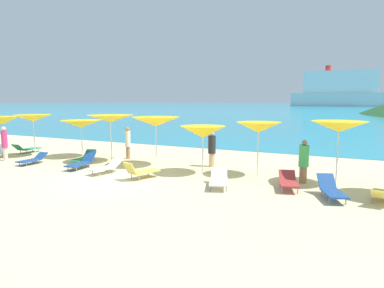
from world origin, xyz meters
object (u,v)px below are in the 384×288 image
at_px(umbrella_7, 339,127).
at_px(lounge_chair_2, 288,181).
at_px(beachgoer_3, 304,161).
at_px(lounge_chair_11, 83,158).
at_px(lounge_chair_6, 331,189).
at_px(lounge_chair_4, 32,159).
at_px(lounge_chair_9, 141,171).
at_px(umbrella_3, 111,119).
at_px(lounge_chair_3, 219,179).
at_px(umbrella_6, 258,127).
at_px(umbrella_4, 156,122).
at_px(umbrella_0, 1,121).
at_px(lounge_chair_8, 82,162).
at_px(beachgoer_0, 212,148).
at_px(beachgoer_1, 5,142).
at_px(lounge_chair_0, 382,194).
at_px(lounge_chair_10, 27,148).
at_px(lounge_chair_1, 107,166).
at_px(beachgoer_2, 128,142).
at_px(cruise_ship, 339,91).
at_px(umbrella_2, 81,124).
at_px(umbrella_1, 33,118).
at_px(umbrella_5, 203,132).

xyz_separation_m(umbrella_7, lounge_chair_2, (-1.46, -1.45, -1.85)).
bearing_deg(beachgoer_3, lounge_chair_11, -18.45).
bearing_deg(lounge_chair_6, beachgoer_3, 101.27).
bearing_deg(lounge_chair_4, lounge_chair_9, -3.89).
distance_m(umbrella_3, umbrella_7, 10.39).
relative_size(lounge_chair_3, beachgoer_3, 1.03).
bearing_deg(umbrella_6, umbrella_4, -179.16).
bearing_deg(lounge_chair_11, umbrella_3, 16.37).
xyz_separation_m(umbrella_0, umbrella_7, (18.09, 0.59, 0.23)).
distance_m(umbrella_7, lounge_chair_4, 13.87).
relative_size(umbrella_6, lounge_chair_4, 1.48).
distance_m(lounge_chair_8, beachgoer_0, 6.03).
bearing_deg(beachgoer_1, lounge_chair_0, -42.93).
bearing_deg(umbrella_0, lounge_chair_10, 26.02).
xyz_separation_m(lounge_chair_1, beachgoer_2, (-1.42, 3.36, 0.61)).
bearing_deg(lounge_chair_3, cruise_ship, 70.72).
bearing_deg(umbrella_2, lounge_chair_3, -15.94).
height_order(umbrella_4, beachgoer_3, umbrella_4).
distance_m(beachgoer_1, beachgoer_2, 6.25).
bearing_deg(lounge_chair_6, lounge_chair_8, 158.13).
xyz_separation_m(umbrella_0, lounge_chair_11, (6.46, -0.18, -1.67)).
distance_m(lounge_chair_6, beachgoer_1, 15.59).
xyz_separation_m(lounge_chair_6, lounge_chair_11, (-11.61, 1.20, -0.06)).
bearing_deg(cruise_ship, beachgoer_3, -87.15).
height_order(umbrella_1, beachgoer_1, umbrella_1).
bearing_deg(cruise_ship, lounge_chair_4, -91.03).
bearing_deg(lounge_chair_1, umbrella_4, 78.42).
height_order(beachgoer_1, beachgoer_3, beachgoer_1).
bearing_deg(beachgoer_2, beachgoer_3, 123.26).
distance_m(lounge_chair_4, beachgoer_1, 2.16).
distance_m(umbrella_2, umbrella_5, 7.71).
height_order(umbrella_3, lounge_chair_6, umbrella_3).
bearing_deg(lounge_chair_11, beachgoer_0, 5.01).
distance_m(umbrella_5, lounge_chair_8, 5.83).
bearing_deg(lounge_chair_0, umbrella_7, -46.27).
height_order(umbrella_4, beachgoer_2, umbrella_4).
bearing_deg(umbrella_7, lounge_chair_0, -51.85).
height_order(umbrella_4, umbrella_5, umbrella_4).
xyz_separation_m(umbrella_4, lounge_chair_0, (9.25, -1.85, -1.83)).
bearing_deg(umbrella_0, umbrella_4, 3.76).
xyz_separation_m(umbrella_6, lounge_chair_0, (4.38, -1.92, -1.73)).
bearing_deg(lounge_chair_4, lounge_chair_10, 144.41).
bearing_deg(lounge_chair_2, beachgoer_0, 131.06).
xyz_separation_m(beachgoer_0, beachgoer_2, (-4.85, -0.01, 0.04)).
xyz_separation_m(lounge_chair_4, cruise_ship, (4.69, 184.72, 8.07)).
bearing_deg(umbrella_2, beachgoer_2, 16.14).
xyz_separation_m(lounge_chair_2, beachgoer_3, (0.32, 1.19, 0.55)).
bearing_deg(umbrella_5, umbrella_3, 175.47).
distance_m(umbrella_6, lounge_chair_1, 6.57).
bearing_deg(umbrella_5, lounge_chair_6, -15.84).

